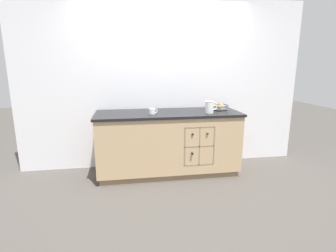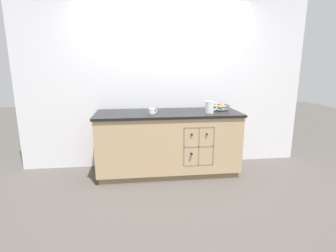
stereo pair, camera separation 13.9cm
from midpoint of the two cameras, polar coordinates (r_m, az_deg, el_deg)
ground_plane at (r=4.00m, az=1.01°, el=-10.06°), size 14.00×14.00×0.00m
back_wall at (r=4.10m, az=0.26°, el=8.94°), size 4.41×0.06×2.55m
kitchen_island at (r=3.84m, az=1.09°, el=-3.66°), size 2.05×0.75×0.92m
fruit_bowl at (r=4.02m, az=12.23°, el=4.08°), size 0.29×0.29×0.08m
white_pitcher at (r=3.71m, az=10.16°, el=4.10°), size 0.18×0.12×0.17m
ceramic_mug at (r=3.61m, az=-2.39°, el=3.25°), size 0.12×0.09×0.08m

